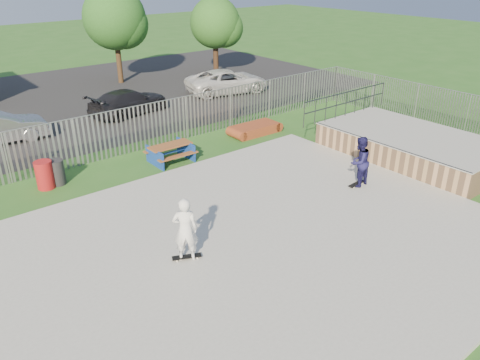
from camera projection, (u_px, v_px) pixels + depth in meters
ground at (254, 247)px, 13.60m from camera, size 120.00×120.00×0.00m
concrete_slab at (254, 245)px, 13.57m from camera, size 15.00×12.00×0.15m
quarter_pipe at (410, 146)px, 19.51m from camera, size 5.50×7.05×2.19m
fence at (193, 160)px, 16.97m from camera, size 26.04×16.02×2.00m
picnic_table at (171, 153)px, 19.23m from camera, size 1.79×1.48×0.75m
funbox at (255, 129)px, 22.46m from camera, size 2.26×1.16×0.45m
trash_bin_red at (45, 175)px, 16.93m from camera, size 0.63×0.63×1.04m
trash_bin_grey at (57, 172)px, 17.24m from camera, size 0.57×0.57×0.95m
parking_lot at (40, 105)px, 26.95m from camera, size 40.00×18.00×0.02m
car_dark at (129, 102)px, 25.12m from camera, size 4.85×2.71×1.33m
car_white at (228, 81)px, 29.16m from camera, size 5.60×3.48×1.45m
tree_mid at (114, 18)px, 30.17m from camera, size 4.04×4.04×6.24m
tree_right at (215, 23)px, 32.60m from camera, size 3.50×3.50×5.40m
skateboard_a at (357, 184)px, 16.99m from camera, size 0.81×0.26×0.08m
skateboard_b at (187, 257)px, 12.80m from camera, size 0.81×0.52×0.08m
skater_navy at (359, 162)px, 16.61m from camera, size 0.95×0.77×1.85m
skater_white at (185, 230)px, 12.42m from camera, size 0.81×0.75×1.85m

